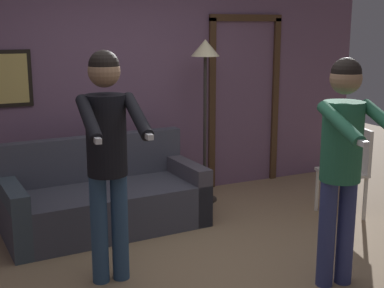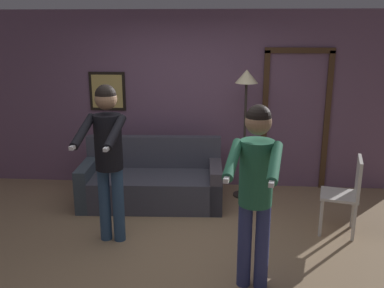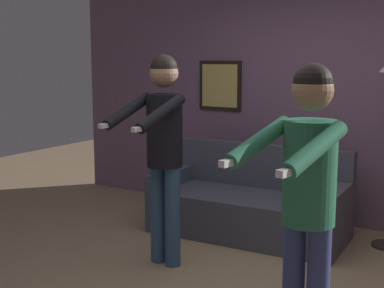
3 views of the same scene
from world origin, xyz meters
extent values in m
plane|color=tan|center=(0.00, 0.00, 0.00)|extent=(12.00, 12.00, 0.00)
cube|color=slate|center=(0.00, 2.12, 1.30)|extent=(6.40, 0.06, 2.60)
cube|color=black|center=(-1.21, 2.08, 1.43)|extent=(0.54, 0.02, 0.57)
cube|color=#D3B760|center=(-1.21, 2.07, 1.43)|extent=(0.46, 0.01, 0.49)
cube|color=#4C331E|center=(1.13, 2.07, 1.02)|extent=(0.08, 0.04, 2.04)
cube|color=#4C331E|center=(2.03, 2.07, 1.02)|extent=(0.08, 0.04, 2.04)
cube|color=#4C331E|center=(1.58, 2.07, 2.04)|extent=(0.98, 0.04, 0.08)
cube|color=#454552|center=(-0.43, 1.27, 0.21)|extent=(1.94, 0.94, 0.42)
cube|color=#454552|center=(-0.45, 1.63, 0.65)|extent=(1.90, 0.23, 0.45)
cube|color=#3E4B56|center=(-1.30, 1.23, 0.29)|extent=(0.20, 0.86, 0.58)
cube|color=#4C4752|center=(0.43, 1.32, 0.29)|extent=(0.20, 0.86, 0.58)
cylinder|color=#332D28|center=(0.83, 1.66, 0.01)|extent=(0.28, 0.28, 0.02)
cylinder|color=#332D28|center=(0.83, 1.66, 0.83)|extent=(0.04, 0.04, 1.60)
cone|color=#F9EAB7|center=(0.83, 1.66, 1.72)|extent=(0.31, 0.31, 0.18)
cylinder|color=#315075|center=(-0.79, 0.23, 0.43)|extent=(0.13, 0.13, 0.86)
cylinder|color=#315075|center=(-0.63, 0.22, 0.43)|extent=(0.13, 0.13, 0.86)
cylinder|color=black|center=(-0.71, 0.23, 1.16)|extent=(0.30, 0.30, 0.61)
sphere|color=#9E7556|center=(-0.71, 0.23, 1.63)|extent=(0.24, 0.24, 0.24)
sphere|color=black|center=(-0.71, 0.23, 1.67)|extent=(0.22, 0.22, 0.22)
cylinder|color=black|center=(-0.90, -0.01, 1.34)|extent=(0.13, 0.54, 0.28)
cube|color=white|center=(-0.92, -0.26, 1.24)|extent=(0.05, 0.15, 0.04)
cylinder|color=black|center=(-0.56, -0.03, 1.34)|extent=(0.13, 0.54, 0.28)
cube|color=white|center=(-0.58, -0.28, 1.24)|extent=(0.05, 0.15, 0.04)
cylinder|color=navy|center=(0.74, -0.55, 0.42)|extent=(0.13, 0.13, 0.83)
cylinder|color=navy|center=(0.90, -0.58, 0.42)|extent=(0.13, 0.13, 0.83)
cylinder|color=#286B4C|center=(0.82, -0.57, 1.13)|extent=(0.30, 0.30, 0.59)
sphere|color=#9E7556|center=(0.82, -0.57, 1.59)|extent=(0.23, 0.23, 0.23)
sphere|color=black|center=(0.82, -0.57, 1.63)|extent=(0.22, 0.22, 0.22)
cylinder|color=#286B4C|center=(0.61, -0.78, 1.31)|extent=(0.18, 0.53, 0.24)
cube|color=white|center=(0.56, -1.03, 1.24)|extent=(0.07, 0.15, 0.04)
cylinder|color=silver|center=(1.76, 0.83, 0.23)|extent=(0.04, 0.04, 0.45)
cylinder|color=silver|center=(1.68, 0.48, 0.23)|extent=(0.04, 0.04, 0.45)
cylinder|color=silver|center=(2.11, 0.75, 0.23)|extent=(0.04, 0.04, 0.45)
cylinder|color=silver|center=(2.02, 0.40, 0.23)|extent=(0.04, 0.04, 0.45)
cube|color=silver|center=(1.89, 0.62, 0.47)|extent=(0.51, 0.51, 0.03)
cube|color=silver|center=(2.08, 0.57, 0.70)|extent=(0.13, 0.42, 0.45)
camera|label=1|loc=(-1.80, -3.54, 1.96)|focal=50.00mm
camera|label=2|loc=(0.52, -4.15, 2.37)|focal=40.00mm
camera|label=3|loc=(1.80, -3.39, 1.77)|focal=50.00mm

